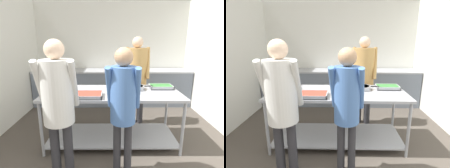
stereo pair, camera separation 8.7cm
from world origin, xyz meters
TOP-DOWN VIEW (x-y plane):
  - wall_rear at (0.00, 3.74)m, footprint 4.15×0.06m
  - back_counter at (0.00, 3.37)m, footprint 3.99×0.65m
  - serving_counter at (-0.01, 1.53)m, footprint 2.13×0.86m
  - serving_tray_vegetables at (-0.81, 1.44)m, footprint 0.44×0.31m
  - serving_tray_greens at (-0.35, 1.28)m, footprint 0.40×0.31m
  - plate_stack at (0.00, 1.71)m, footprint 0.24×0.24m
  - sauce_pan at (0.38, 1.67)m, footprint 0.44×0.30m
  - serving_tray_roast at (0.82, 1.74)m, footprint 0.38×0.26m
  - guest_serving_left at (-0.61, 0.71)m, footprint 0.45×0.35m
  - guest_serving_right at (0.12, 0.81)m, footprint 0.43×0.35m
  - cook_behind_counter at (0.48, 2.26)m, footprint 0.53×0.40m
  - water_bottle at (-1.39, 3.35)m, footprint 0.07×0.07m

SIDE VIEW (x-z plane):
  - back_counter at x=0.00m, z-range 0.00..0.92m
  - serving_counter at x=-0.01m, z-range 0.16..1.04m
  - plate_stack at x=0.00m, z-range 0.88..0.93m
  - serving_tray_roast at x=0.82m, z-range 0.88..0.94m
  - serving_tray_greens at x=-0.35m, z-range 0.88..0.94m
  - serving_tray_vegetables at x=-0.81m, z-range 0.88..0.94m
  - sauce_pan at x=0.38m, z-range 0.89..0.95m
  - guest_serving_right at x=0.12m, z-range 0.20..1.81m
  - water_bottle at x=-1.39m, z-range 0.91..1.13m
  - guest_serving_left at x=-0.61m, z-range 0.20..1.89m
  - cook_behind_counter at x=0.48m, z-range 0.20..1.94m
  - wall_rear at x=0.00m, z-range 0.00..2.65m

